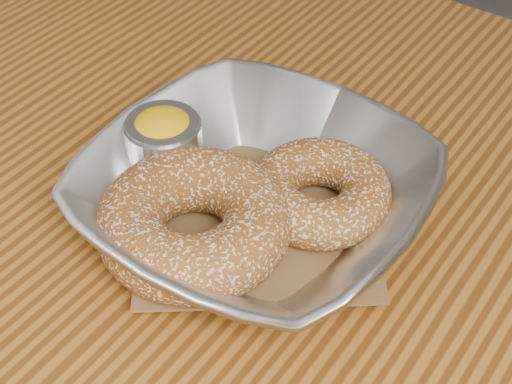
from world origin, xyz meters
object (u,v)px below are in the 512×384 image
Objects in this scene: table at (180,377)px; serving_bowl at (256,198)px; ramekin at (165,146)px; donut_back at (319,192)px; donut_front at (194,222)px.

table is 5.85× the size of serving_bowl.
ramekin is at bearing 130.10° from table.
serving_bowl is 2.32× the size of donut_back.
ramekin reaches higher than donut_front.
table is at bearing -115.69° from donut_back.
table is 13.55× the size of donut_back.
serving_bowl is at bearing 76.77° from table.
ramekin is at bearing -163.29° from donut_back.
serving_bowl is 0.04m from donut_back.
ramekin is (-0.05, 0.04, 0.00)m from donut_front.
donut_front is (-0.01, -0.04, 0.01)m from serving_bowl.
donut_front reaches higher than table.
donut_front is at bearing -109.15° from serving_bowl.
ramekin is (-0.05, 0.06, 0.13)m from table.
serving_bowl is 0.04m from donut_front.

